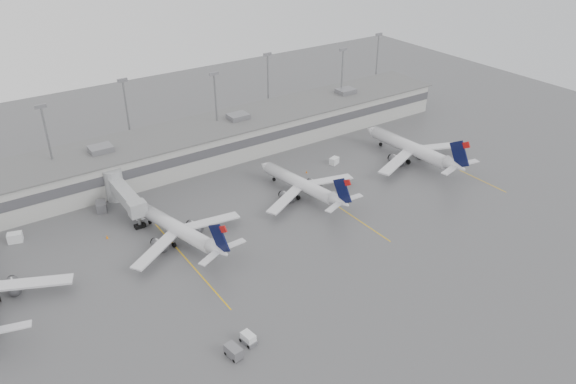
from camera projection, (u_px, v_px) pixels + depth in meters
ground at (332, 285)px, 96.32m from camera, size 260.00×260.00×0.00m
terminal at (185, 147)px, 136.30m from camera, size 152.00×17.00×9.45m
light_masts at (172, 110)px, 136.68m from camera, size 142.40×8.00×20.60m
jet_bridge_right at (121, 191)px, 117.50m from camera, size 4.00×17.20×7.00m
stand_markings at (259, 223)px, 113.70m from camera, size 105.25×40.00×0.01m
jet_mid_left at (179, 229)px, 106.43m from camera, size 24.49×27.79×9.16m
jet_mid_right at (303, 185)px, 122.26m from camera, size 24.69×27.87×9.05m
jet_far_right at (414, 149)px, 137.62m from camera, size 28.86×32.39×10.47m
baggage_tug at (248, 339)px, 83.91m from camera, size 2.03×2.81×1.68m
baggage_cart at (233, 351)px, 81.34m from camera, size 1.97×2.97×1.78m
gse_uld_a at (15, 237)px, 107.41m from camera, size 3.04×2.45×1.88m
gse_uld_b at (141, 214)px, 115.09m from camera, size 2.70×1.94×1.79m
gse_uld_c at (334, 161)px, 137.25m from camera, size 2.73×2.26×1.66m
gse_loader at (101, 206)px, 117.62m from camera, size 2.78×3.59×1.98m
cone_b at (107, 237)px, 108.69m from camera, size 0.45×0.45×0.72m
cone_c at (307, 172)px, 133.21m from camera, size 0.39×0.39×0.62m
cone_d at (412, 153)px, 142.39m from camera, size 0.43×0.43×0.68m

